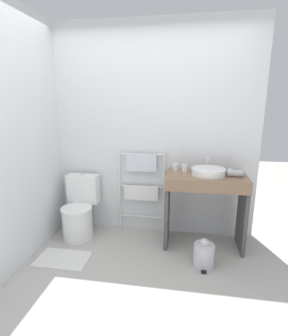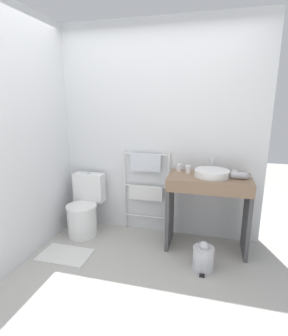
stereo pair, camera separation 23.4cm
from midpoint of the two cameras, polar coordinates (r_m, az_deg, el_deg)
name	(u,v)px [view 1 (the left image)]	position (r m, az deg, el deg)	size (l,w,h in m)	color
ground_plane	(126,305)	(2.49, -7.01, -27.50)	(12.00, 12.00, 0.00)	#B2AFA8
wall_back	(150,132)	(3.27, -0.64, 7.78)	(2.60, 0.12, 2.58)	silver
wall_side	(23,138)	(3.08, -26.79, 5.86)	(0.12, 2.03, 2.58)	silver
toilet	(79,212)	(3.45, -15.82, -9.23)	(0.39, 0.52, 0.76)	white
towel_radiator	(141,181)	(3.31, -2.60, -2.80)	(0.60, 0.06, 1.07)	white
vanity_counter	(205,199)	(3.05, 10.97, -6.74)	(0.89, 0.49, 0.87)	#84664C
sink_basin	(208,171)	(2.97, 11.68, -0.75)	(0.38, 0.38, 0.07)	white
faucet	(208,162)	(3.14, 11.62, 1.23)	(0.02, 0.10, 0.16)	silver
cup_near_wall	(176,167)	(3.10, 4.76, 0.22)	(0.06, 0.06, 0.08)	white
cup_near_edge	(185,168)	(3.04, 6.71, -0.11)	(0.06, 0.06, 0.09)	white
hair_dryer	(235,173)	(2.98, 17.19, -1.08)	(0.22, 0.18, 0.07)	#B7B7BC
trash_bin	(204,255)	(2.87, 10.50, -18.09)	(0.21, 0.24, 0.31)	silver
bath_mat	(63,259)	(3.16, -19.35, -18.22)	(0.56, 0.36, 0.01)	silver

